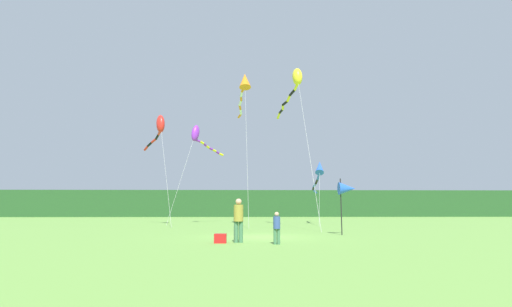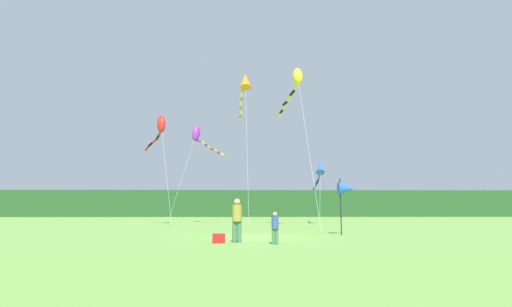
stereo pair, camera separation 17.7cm
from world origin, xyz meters
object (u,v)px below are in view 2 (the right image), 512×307
Objects in this scene: kite_purple at (199,136)px; kite_blue at (319,172)px; banner_flag_pole at (346,189)px; person_adult at (237,218)px; kite_orange at (245,84)px; person_child at (275,226)px; kite_red at (160,127)px; cooler_box at (219,238)px; kite_yellow at (295,83)px.

kite_purple is 11.66m from kite_blue.
kite_blue reaches higher than banner_flag_pole.
kite_orange is at bearing 89.28° from person_adult.
banner_flag_pole is at bearing -55.77° from kite_purple.
person_adult is at bearing -110.64° from kite_blue.
kite_red is (-8.57, 16.74, 7.58)m from person_child.
cooler_box is at bearing -144.83° from banner_flag_pole.
kite_yellow is 9.56m from kite_blue.
person_child is 18.79m from kite_orange.
person_child is at bearing -28.28° from person_adult.
person_child is 0.10× the size of kite_orange.
kite_purple reaches higher than person_adult.
kite_orange is at bearing -11.58° from kite_red.
kite_red is 1.02× the size of kite_purple.
banner_flag_pole reaches higher than person_adult.
cooler_box is at bearing -93.63° from kite_orange.
person_adult is 0.18× the size of kite_blue.
kite_orange is (7.20, -1.48, 3.29)m from kite_red.
banner_flag_pole is at bearing 37.55° from person_adult.
kite_orange reaches higher than kite_purple.
kite_orange is 1.37× the size of kite_purple.
kite_orange reaches higher than kite_red.
kite_yellow is at bearing -19.48° from kite_red.
kite_orange is at bearing 119.61° from banner_flag_pole.
kite_red reaches higher than cooler_box.
banner_flag_pole is at bearing -60.39° from kite_orange.
kite_blue is at bearing 66.03° from kite_yellow.
kite_purple is at bearing 105.88° from person_child.
person_child is 2.56× the size of cooler_box.
kite_orange is 1.22× the size of kite_blue.
kite_yellow is (-1.77, 7.50, 8.48)m from banner_flag_pole.
kite_purple is (-8.20, 7.15, -2.84)m from kite_yellow.
banner_flag_pole is 18.59m from kite_purple.
kite_red is (-12.86, 11.42, 5.83)m from banner_flag_pole.
kite_yellow is 1.31× the size of kite_purple.
person_adult is at bearing -90.72° from kite_orange.
kite_blue is (7.01, 18.61, 3.68)m from person_adult.
banner_flag_pole is (6.58, 4.64, 2.28)m from cooler_box.
kite_purple reaches higher than person_child.
banner_flag_pole is at bearing 35.17° from cooler_box.
person_adult is 0.60× the size of banner_flag_pole.
kite_yellow is at bearing 78.88° from person_child.
cooler_box is 0.05× the size of kite_purple.
banner_flag_pole is at bearing -94.76° from kite_blue.
person_child is 0.42× the size of banner_flag_pole.
person_child is at bearing -105.69° from kite_blue.
person_child is at bearing -84.89° from kite_orange.
kite_blue is (11.14, -0.53, -3.39)m from kite_purple.
person_child reaches higher than cooler_box.
kite_red is 4.34m from kite_purple.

